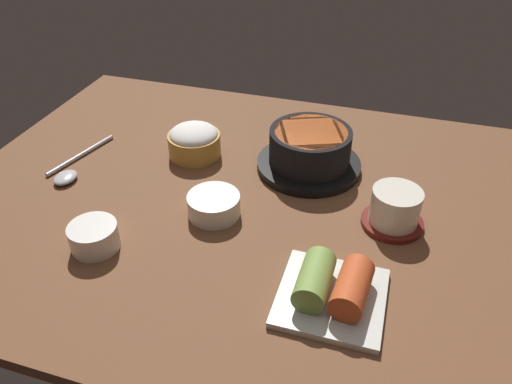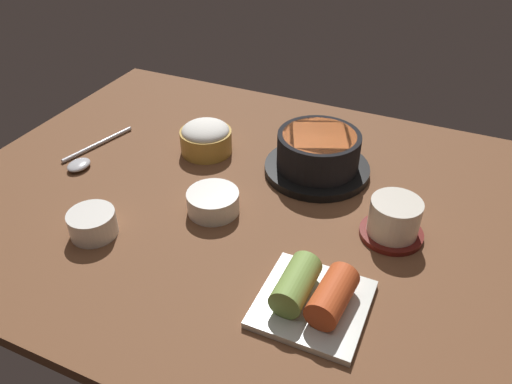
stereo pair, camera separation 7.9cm
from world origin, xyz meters
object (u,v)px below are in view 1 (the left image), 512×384
(tea_cup_with_saucer, at_px, (395,210))
(spoon, at_px, (71,170))
(stone_pot, at_px, (310,151))
(banchan_cup_center, at_px, (214,205))
(kimchi_plate, at_px, (332,289))
(side_bowl_near, at_px, (94,236))
(rice_bowl, at_px, (194,141))

(tea_cup_with_saucer, distance_m, spoon, 0.56)
(stone_pot, relative_size, banchan_cup_center, 2.23)
(tea_cup_with_saucer, xyz_separation_m, kimchi_plate, (-0.06, -0.18, -0.01))
(banchan_cup_center, height_order, spoon, banchan_cup_center)
(stone_pot, relative_size, kimchi_plate, 1.36)
(tea_cup_with_saucer, relative_size, spoon, 0.53)
(side_bowl_near, bearing_deg, rice_bowl, 81.94)
(spoon, bearing_deg, rice_bowl, 32.81)
(tea_cup_with_saucer, relative_size, banchan_cup_center, 1.14)
(banchan_cup_center, xyz_separation_m, spoon, (-0.29, 0.03, -0.01))
(side_bowl_near, relative_size, spoon, 0.40)
(side_bowl_near, bearing_deg, kimchi_plate, -0.07)
(kimchi_plate, distance_m, spoon, 0.52)
(tea_cup_with_saucer, height_order, spoon, tea_cup_with_saucer)
(stone_pot, height_order, tea_cup_with_saucer, stone_pot)
(stone_pot, bearing_deg, side_bowl_near, -130.39)
(kimchi_plate, height_order, side_bowl_near, kimchi_plate)
(banchan_cup_center, relative_size, kimchi_plate, 0.61)
(tea_cup_with_saucer, bearing_deg, kimchi_plate, -109.42)
(stone_pot, height_order, side_bowl_near, stone_pot)
(tea_cup_with_saucer, bearing_deg, banchan_cup_center, -168.75)
(stone_pot, distance_m, banchan_cup_center, 0.21)
(rice_bowl, bearing_deg, side_bowl_near, -98.06)
(tea_cup_with_saucer, distance_m, banchan_cup_center, 0.28)
(spoon, bearing_deg, tea_cup_with_saucer, 1.96)
(kimchi_plate, relative_size, spoon, 0.76)
(kimchi_plate, bearing_deg, spoon, 162.28)
(kimchi_plate, bearing_deg, banchan_cup_center, 149.50)
(stone_pot, bearing_deg, spoon, -160.87)
(stone_pot, distance_m, tea_cup_with_saucer, 0.20)
(banchan_cup_center, bearing_deg, kimchi_plate, -30.50)
(kimchi_plate, relative_size, side_bowl_near, 1.93)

